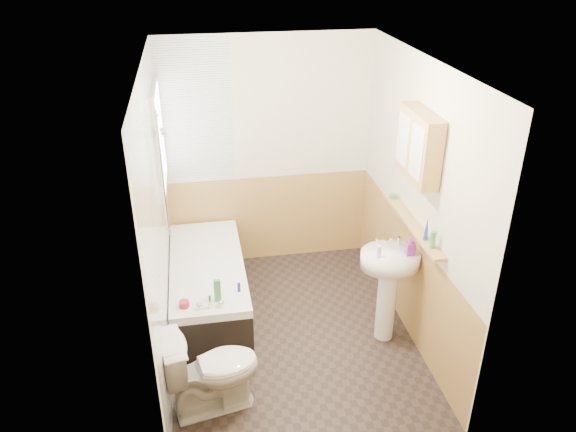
{
  "coord_description": "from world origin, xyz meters",
  "views": [
    {
      "loc": [
        -0.75,
        -4.13,
        3.39
      ],
      "look_at": [
        0.0,
        0.15,
        1.15
      ],
      "focal_mm": 35.0,
      "sensor_mm": 36.0,
      "label": 1
    }
  ],
  "objects_px": {
    "bathtub": "(208,284)",
    "toilet": "(212,370)",
    "pine_shelf": "(411,224)",
    "sink": "(389,277)",
    "medicine_cabinet": "(418,145)"
  },
  "relations": [
    {
      "from": "sink",
      "to": "medicine_cabinet",
      "type": "relative_size",
      "value": 1.66
    },
    {
      "from": "bathtub",
      "to": "medicine_cabinet",
      "type": "relative_size",
      "value": 2.72
    },
    {
      "from": "bathtub",
      "to": "toilet",
      "type": "height_order",
      "value": "toilet"
    },
    {
      "from": "bathtub",
      "to": "sink",
      "type": "height_order",
      "value": "sink"
    },
    {
      "from": "toilet",
      "to": "pine_shelf",
      "type": "xyz_separation_m",
      "value": [
        1.8,
        0.7,
        0.74
      ]
    },
    {
      "from": "medicine_cabinet",
      "to": "bathtub",
      "type": "bearing_deg",
      "value": 159.7
    },
    {
      "from": "toilet",
      "to": "pine_shelf",
      "type": "height_order",
      "value": "pine_shelf"
    },
    {
      "from": "bathtub",
      "to": "toilet",
      "type": "relative_size",
      "value": 2.23
    },
    {
      "from": "pine_shelf",
      "to": "bathtub",
      "type": "bearing_deg",
      "value": 160.83
    },
    {
      "from": "bathtub",
      "to": "medicine_cabinet",
      "type": "bearing_deg",
      "value": -20.3
    },
    {
      "from": "toilet",
      "to": "sink",
      "type": "height_order",
      "value": "sink"
    },
    {
      "from": "medicine_cabinet",
      "to": "sink",
      "type": "bearing_deg",
      "value": -156.75
    },
    {
      "from": "toilet",
      "to": "sink",
      "type": "relative_size",
      "value": 0.73
    },
    {
      "from": "sink",
      "to": "medicine_cabinet",
      "type": "distance_m",
      "value": 1.21
    },
    {
      "from": "bathtub",
      "to": "pine_shelf",
      "type": "bearing_deg",
      "value": -19.17
    }
  ]
}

